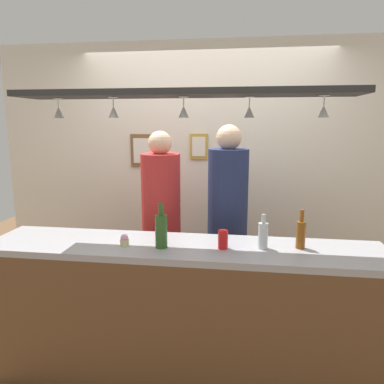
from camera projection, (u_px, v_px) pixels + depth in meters
ground_plane at (190, 345)px, 2.99m from camera, size 8.00×8.00×0.00m
back_wall at (206, 171)px, 3.81m from camera, size 4.40×0.06×2.60m
bar_counter at (179, 299)px, 2.37m from camera, size 2.70×0.55×0.98m
overhead_glass_rack at (183, 93)px, 2.32m from camera, size 2.20×0.36×0.04m
hanging_wineglass_far_left at (59, 112)px, 2.49m from camera, size 0.07×0.07×0.13m
hanging_wineglass_left at (114, 111)px, 2.37m from camera, size 0.07×0.07×0.13m
hanging_wineglass_center_left at (184, 111)px, 2.32m from camera, size 0.07×0.07×0.13m
hanging_wineglass_center at (249, 111)px, 2.34m from camera, size 0.07×0.07×0.13m
hanging_wineglass_center_right at (324, 110)px, 2.21m from camera, size 0.07×0.07×0.13m
person_middle_red_shirt at (161, 210)px, 3.19m from camera, size 0.34×0.34×1.73m
person_right_navy_shirt at (228, 208)px, 3.11m from camera, size 0.34×0.34×1.78m
bottle_beer_amber_tall at (301, 233)px, 2.38m from camera, size 0.06×0.06×0.26m
bottle_soda_clear at (263, 235)px, 2.38m from camera, size 0.06×0.06×0.23m
bottle_champagne_green at (161, 230)px, 2.39m from camera, size 0.08×0.08×0.30m
drink_can at (223, 239)px, 2.38m from camera, size 0.07×0.07×0.12m
cupcake at (124, 240)px, 2.45m from camera, size 0.06×0.06×0.08m
picture_frame_crest at (199, 147)px, 3.73m from camera, size 0.18×0.02×0.26m
picture_frame_caricature at (143, 151)px, 3.82m from camera, size 0.26×0.02×0.34m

